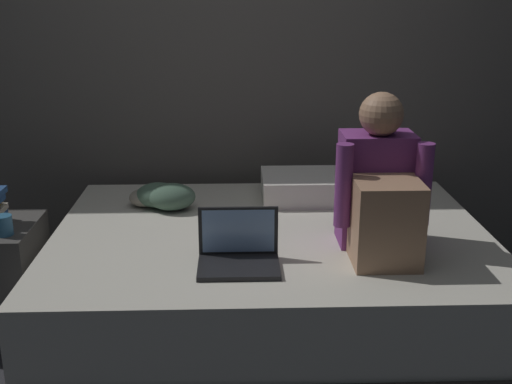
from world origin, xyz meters
name	(u,v)px	position (x,y,z in m)	size (l,w,h in m)	color
ground_plane	(228,367)	(0.00, 0.00, 0.00)	(8.00, 8.00, 0.00)	#2D2D33
wall_back	(226,28)	(0.00, 1.20, 1.35)	(5.60, 0.10, 2.70)	#605B56
bed	(271,283)	(0.20, 0.30, 0.25)	(2.00, 1.50, 0.51)	#332D2B
person_sitting	(380,193)	(0.63, 0.07, 0.76)	(0.39, 0.44, 0.66)	#75337A
laptop	(239,252)	(0.05, -0.07, 0.57)	(0.32, 0.23, 0.22)	black
pillow	(316,187)	(0.46, 0.75, 0.58)	(0.56, 0.36, 0.13)	silver
mug	(4,225)	(-0.97, 0.24, 0.58)	(0.08, 0.08, 0.09)	teal
clothes_pile	(161,196)	(-0.33, 0.64, 0.57)	(0.34, 0.24, 0.13)	gray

